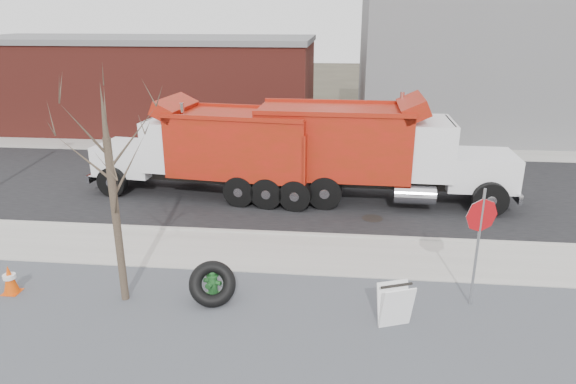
# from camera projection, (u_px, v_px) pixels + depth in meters

# --- Properties ---
(ground) EXTENTS (120.00, 120.00, 0.00)m
(ground) POSITION_uv_depth(u_px,v_px,m) (271.00, 257.00, 14.52)
(ground) COLOR #383328
(ground) RESTS_ON ground
(gravel_verge) EXTENTS (60.00, 5.00, 0.03)m
(gravel_verge) POSITION_uv_depth(u_px,v_px,m) (250.00, 328.00, 11.23)
(gravel_verge) COLOR slate
(gravel_verge) RESTS_ON ground
(sidewalk) EXTENTS (60.00, 2.50, 0.06)m
(sidewalk) POSITION_uv_depth(u_px,v_px,m) (272.00, 253.00, 14.74)
(sidewalk) COLOR #9E9B93
(sidewalk) RESTS_ON ground
(curb) EXTENTS (60.00, 0.15, 0.11)m
(curb) POSITION_uv_depth(u_px,v_px,m) (278.00, 234.00, 15.96)
(curb) COLOR #9E9B93
(curb) RESTS_ON ground
(road) EXTENTS (60.00, 9.40, 0.02)m
(road) POSITION_uv_depth(u_px,v_px,m) (292.00, 186.00, 20.43)
(road) COLOR black
(road) RESTS_ON ground
(far_sidewalk) EXTENTS (60.00, 2.00, 0.06)m
(far_sidewalk) POSITION_uv_depth(u_px,v_px,m) (303.00, 150.00, 25.78)
(far_sidewalk) COLOR #9E9B93
(far_sidewalk) RESTS_ON ground
(building_grey) EXTENTS (12.00, 10.00, 8.00)m
(building_grey) POSITION_uv_depth(u_px,v_px,m) (469.00, 60.00, 29.23)
(building_grey) COLOR slate
(building_grey) RESTS_ON ground
(building_brick) EXTENTS (20.20, 8.20, 5.30)m
(building_brick) POSITION_uv_depth(u_px,v_px,m) (143.00, 82.00, 30.57)
(building_brick) COLOR maroon
(building_brick) RESTS_ON ground
(bare_tree) EXTENTS (3.20, 3.20, 5.20)m
(bare_tree) POSITION_uv_depth(u_px,v_px,m) (110.00, 169.00, 11.30)
(bare_tree) COLOR #382D23
(bare_tree) RESTS_ON ground
(fire_hydrant) EXTENTS (0.47, 0.46, 0.83)m
(fire_hydrant) POSITION_uv_depth(u_px,v_px,m) (213.00, 283.00, 12.37)
(fire_hydrant) COLOR #276635
(fire_hydrant) RESTS_ON ground
(truck_tire) EXTENTS (1.35, 1.23, 1.07)m
(truck_tire) POSITION_uv_depth(u_px,v_px,m) (212.00, 284.00, 12.12)
(truck_tire) COLOR black
(truck_tire) RESTS_ON ground
(stop_sign) EXTENTS (0.75, 0.31, 2.92)m
(stop_sign) POSITION_uv_depth(u_px,v_px,m) (480.00, 228.00, 11.51)
(stop_sign) COLOR gray
(stop_sign) RESTS_ON ground
(sandwich_board) EXTENTS (0.84, 0.68, 1.01)m
(sandwich_board) POSITION_uv_depth(u_px,v_px,m) (395.00, 305.00, 11.15)
(sandwich_board) COLOR white
(sandwich_board) RESTS_ON ground
(traffic_cone_near) EXTENTS (0.40, 0.40, 0.76)m
(traffic_cone_near) POSITION_uv_depth(u_px,v_px,m) (10.00, 280.00, 12.53)
(traffic_cone_near) COLOR #DC4506
(traffic_cone_near) RESTS_ON ground
(dump_truck_red_a) EXTENTS (9.58, 2.83, 3.83)m
(dump_truck_red_a) POSITION_uv_depth(u_px,v_px,m) (369.00, 149.00, 18.37)
(dump_truck_red_a) COLOR black
(dump_truck_red_a) RESTS_ON ground
(dump_truck_red_b) EXTENTS (8.61, 3.35, 3.59)m
(dump_truck_red_b) POSITION_uv_depth(u_px,v_px,m) (214.00, 148.00, 18.99)
(dump_truck_red_b) COLOR black
(dump_truck_red_b) RESTS_ON ground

